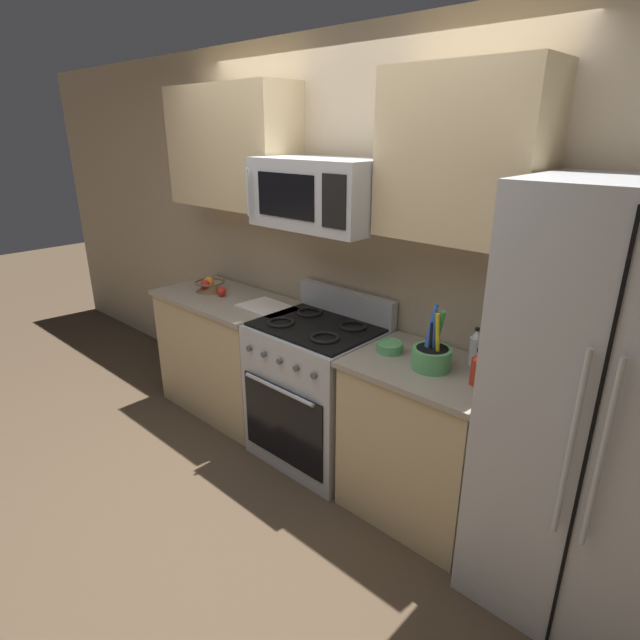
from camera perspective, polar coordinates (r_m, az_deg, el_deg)
The scene contains 16 objects.
ground_plane at distance 3.21m, azimuth -9.25°, elevation -19.57°, with size 16.00×16.00×0.00m, color #473828.
wall_back at distance 3.30m, azimuth 4.10°, elevation 7.20°, with size 8.00×0.10×2.60m, color tan.
counter_left at distance 3.96m, azimuth -10.21°, elevation -3.65°, with size 1.08×0.61×0.91m.
range_oven at distance 3.33m, azimuth -0.33°, elevation -7.88°, with size 0.76×0.65×1.09m.
counter_right at distance 2.93m, azimuth 11.26°, elevation -13.01°, with size 0.79×0.61×0.91m.
refrigerator at distance 2.42m, azimuth 29.80°, elevation -9.81°, with size 0.90×0.72×1.89m.
microwave at distance 2.97m, azimuth -0.03°, elevation 13.87°, with size 0.78×0.44×0.38m.
upper_cabinets_left at distance 3.72m, azimuth -9.77°, elevation 18.38°, with size 1.07×0.34×0.79m.
upper_cabinets_right at distance 2.59m, azimuth 15.59°, elevation 17.17°, with size 0.78×0.34×0.79m.
utensil_crock at distance 2.66m, azimuth 12.33°, elevation -3.95°, with size 0.20×0.20×0.34m.
fruit_basket at distance 3.94m, azimuth -12.20°, elevation 3.81°, with size 0.22×0.22×0.10m.
apple_loose at distance 3.80m, azimuth -10.89°, elevation 3.13°, with size 0.07×0.07×0.07m, color red.
cutting_board at distance 3.49m, azimuth -5.84°, elevation 1.35°, with size 0.40×0.27×0.02m, color silver.
bottle_vinegar at distance 2.75m, azimuth 16.87°, elevation -2.95°, with size 0.06×0.06×0.20m.
bottle_hot_sauce at distance 2.54m, azimuth 17.13°, elevation -5.19°, with size 0.07×0.07×0.18m.
prep_bowl at distance 2.82m, azimuth 7.77°, elevation -2.97°, with size 0.15×0.15×0.05m.
Camera 1 is at (2.00, -1.45, 2.05)m, focal length 28.78 mm.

